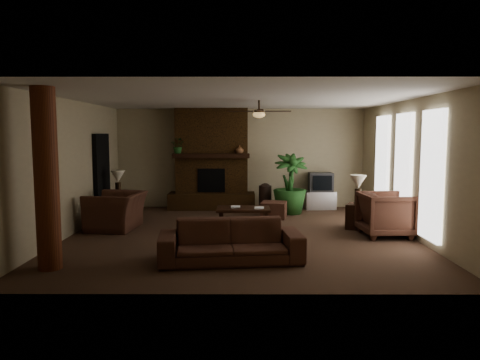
{
  "coord_description": "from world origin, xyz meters",
  "views": [
    {
      "loc": [
        0.03,
        -9.07,
        2.09
      ],
      "look_at": [
        0.0,
        0.4,
        1.1
      ],
      "focal_mm": 32.96,
      "sensor_mm": 36.0,
      "label": 1
    }
  ],
  "objects_px": {
    "armchair_right": "(386,212)",
    "side_table_right": "(359,216)",
    "sofa": "(231,234)",
    "log_column": "(46,179)",
    "ottoman": "(274,210)",
    "side_table_left": "(118,207)",
    "lamp_right": "(358,184)",
    "lamp_left": "(118,178)",
    "armchair_left": "(116,205)",
    "floor_plant": "(290,197)",
    "tv_stand": "(319,200)",
    "floor_vase": "(265,195)",
    "coffee_table": "(243,210)"
  },
  "relations": [
    {
      "from": "tv_stand",
      "to": "sofa",
      "type": "bearing_deg",
      "value": -120.5
    },
    {
      "from": "armchair_right",
      "to": "side_table_right",
      "type": "xyz_separation_m",
      "value": [
        -0.36,
        0.74,
        -0.23
      ]
    },
    {
      "from": "sofa",
      "to": "lamp_left",
      "type": "height_order",
      "value": "lamp_left"
    },
    {
      "from": "sofa",
      "to": "ottoman",
      "type": "xyz_separation_m",
      "value": [
        0.99,
        3.81,
        -0.25
      ]
    },
    {
      "from": "ottoman",
      "to": "lamp_left",
      "type": "distance_m",
      "value": 3.95
    },
    {
      "from": "sofa",
      "to": "side_table_right",
      "type": "bearing_deg",
      "value": 36.23
    },
    {
      "from": "armchair_left",
      "to": "tv_stand",
      "type": "xyz_separation_m",
      "value": [
        4.95,
        2.65,
        -0.29
      ]
    },
    {
      "from": "coffee_table",
      "to": "ottoman",
      "type": "relative_size",
      "value": 2.0
    },
    {
      "from": "armchair_right",
      "to": "side_table_left",
      "type": "bearing_deg",
      "value": 68.91
    },
    {
      "from": "ottoman",
      "to": "lamp_right",
      "type": "bearing_deg",
      "value": -37.19
    },
    {
      "from": "side_table_left",
      "to": "lamp_left",
      "type": "xyz_separation_m",
      "value": [
        0.03,
        -0.01,
        0.73
      ]
    },
    {
      "from": "tv_stand",
      "to": "side_table_left",
      "type": "bearing_deg",
      "value": -170.87
    },
    {
      "from": "sofa",
      "to": "armchair_right",
      "type": "distance_m",
      "value": 3.62
    },
    {
      "from": "tv_stand",
      "to": "side_table_right",
      "type": "distance_m",
      "value": 2.63
    },
    {
      "from": "ottoman",
      "to": "tv_stand",
      "type": "relative_size",
      "value": 0.71
    },
    {
      "from": "armchair_right",
      "to": "floor_vase",
      "type": "height_order",
      "value": "armchair_right"
    },
    {
      "from": "log_column",
      "to": "armchair_right",
      "type": "height_order",
      "value": "log_column"
    },
    {
      "from": "side_table_right",
      "to": "floor_plant",
      "type": "bearing_deg",
      "value": 125.09
    },
    {
      "from": "side_table_left",
      "to": "side_table_right",
      "type": "relative_size",
      "value": 1.0
    },
    {
      "from": "sofa",
      "to": "lamp_right",
      "type": "distance_m",
      "value": 3.73
    },
    {
      "from": "floor_plant",
      "to": "armchair_left",
      "type": "bearing_deg",
      "value": -154.41
    },
    {
      "from": "side_table_left",
      "to": "lamp_right",
      "type": "bearing_deg",
      "value": -12.49
    },
    {
      "from": "armchair_left",
      "to": "lamp_left",
      "type": "height_order",
      "value": "lamp_left"
    },
    {
      "from": "floor_vase",
      "to": "lamp_left",
      "type": "xyz_separation_m",
      "value": [
        -3.7,
        -1.04,
        0.57
      ]
    },
    {
      "from": "sofa",
      "to": "ottoman",
      "type": "relative_size",
      "value": 3.88
    },
    {
      "from": "coffee_table",
      "to": "lamp_left",
      "type": "relative_size",
      "value": 1.85
    },
    {
      "from": "coffee_table",
      "to": "sofa",
      "type": "bearing_deg",
      "value": -94.58
    },
    {
      "from": "tv_stand",
      "to": "lamp_right",
      "type": "distance_m",
      "value": 2.79
    },
    {
      "from": "coffee_table",
      "to": "lamp_left",
      "type": "xyz_separation_m",
      "value": [
        -3.1,
        0.97,
        0.63
      ]
    },
    {
      "from": "sofa",
      "to": "armchair_left",
      "type": "height_order",
      "value": "armchair_left"
    },
    {
      "from": "log_column",
      "to": "side_table_left",
      "type": "distance_m",
      "value": 4.3
    },
    {
      "from": "log_column",
      "to": "tv_stand",
      "type": "distance_m",
      "value": 7.67
    },
    {
      "from": "armchair_right",
      "to": "side_table_right",
      "type": "height_order",
      "value": "armchair_right"
    },
    {
      "from": "armchair_right",
      "to": "armchair_left",
      "type": "bearing_deg",
      "value": 79.78
    },
    {
      "from": "coffee_table",
      "to": "lamp_left",
      "type": "height_order",
      "value": "lamp_left"
    },
    {
      "from": "side_table_left",
      "to": "floor_vase",
      "type": "bearing_deg",
      "value": 15.35
    },
    {
      "from": "armchair_left",
      "to": "side_table_left",
      "type": "bearing_deg",
      "value": -159.28
    },
    {
      "from": "armchair_left",
      "to": "side_table_left",
      "type": "height_order",
      "value": "armchair_left"
    },
    {
      "from": "floor_plant",
      "to": "coffee_table",
      "type": "bearing_deg",
      "value": -126.56
    },
    {
      "from": "log_column",
      "to": "floor_plant",
      "type": "distance_m",
      "value": 6.51
    },
    {
      "from": "sofa",
      "to": "armchair_right",
      "type": "xyz_separation_m",
      "value": [
        3.14,
        1.8,
        0.05
      ]
    },
    {
      "from": "lamp_right",
      "to": "side_table_left",
      "type": "bearing_deg",
      "value": 167.51
    },
    {
      "from": "armchair_left",
      "to": "floor_plant",
      "type": "relative_size",
      "value": 0.78
    },
    {
      "from": "sofa",
      "to": "log_column",
      "type": "bearing_deg",
      "value": -177.89
    },
    {
      "from": "tv_stand",
      "to": "lamp_left",
      "type": "bearing_deg",
      "value": -170.64
    },
    {
      "from": "side_table_left",
      "to": "armchair_right",
      "type": "bearing_deg",
      "value": -17.72
    },
    {
      "from": "ottoman",
      "to": "armchair_left",
      "type": "bearing_deg",
      "value": -159.72
    },
    {
      "from": "lamp_left",
      "to": "floor_vase",
      "type": "bearing_deg",
      "value": 15.68
    },
    {
      "from": "ottoman",
      "to": "floor_plant",
      "type": "height_order",
      "value": "floor_plant"
    },
    {
      "from": "ottoman",
      "to": "tv_stand",
      "type": "xyz_separation_m",
      "value": [
        1.38,
        1.33,
        0.05
      ]
    }
  ]
}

